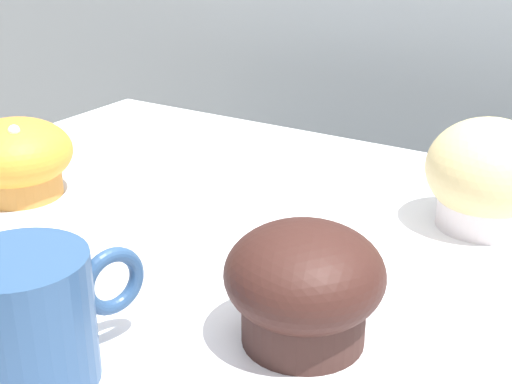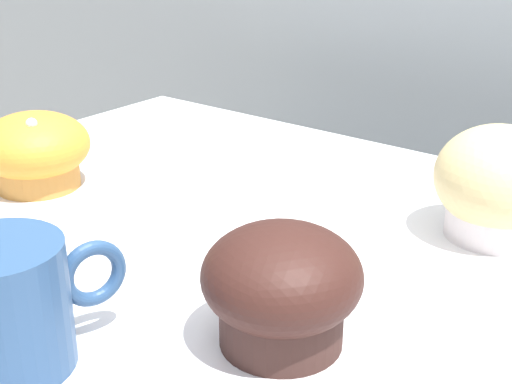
% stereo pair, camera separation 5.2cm
% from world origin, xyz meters
% --- Properties ---
extents(muffin_front_center, '(0.10, 0.10, 0.08)m').
position_xyz_m(muffin_front_center, '(-0.35, 0.00, 0.92)').
color(muffin_front_center, '#C5863D').
rests_on(muffin_front_center, display_counter).
extents(muffin_back_left, '(0.10, 0.10, 0.09)m').
position_xyz_m(muffin_back_left, '(0.04, 0.16, 0.93)').
color(muffin_back_left, silver).
rests_on(muffin_back_left, display_counter).
extents(muffin_back_right, '(0.10, 0.10, 0.08)m').
position_xyz_m(muffin_back_right, '(-0.01, -0.07, 0.93)').
color(muffin_back_right, '#3A241F').
rests_on(muffin_back_right, display_counter).
extents(coffee_cup, '(0.08, 0.12, 0.08)m').
position_xyz_m(coffee_cup, '(-0.12, -0.19, 0.93)').
color(coffee_cup, navy).
rests_on(coffee_cup, display_counter).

